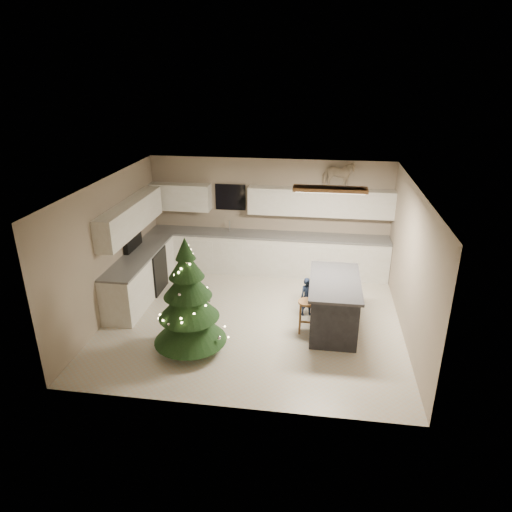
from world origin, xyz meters
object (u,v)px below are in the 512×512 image
(island, at_px, (334,304))
(christmas_tree, at_px, (189,306))
(bar_stool, at_px, (307,309))
(toddler, at_px, (307,297))
(rocking_horse, at_px, (338,175))

(island, xyz_separation_m, christmas_tree, (-2.39, -1.06, 0.35))
(bar_stool, distance_m, toddler, 0.62)
(island, relative_size, bar_stool, 2.76)
(christmas_tree, bearing_deg, island, 23.94)
(bar_stool, xyz_separation_m, toddler, (-0.01, 0.61, -0.08))
(rocking_horse, bearing_deg, toddler, 171.83)
(toddler, bearing_deg, island, -60.94)
(bar_stool, xyz_separation_m, rocking_horse, (0.49, 2.65, 1.85))
(island, distance_m, toddler, 0.63)
(island, xyz_separation_m, rocking_horse, (0.01, 2.43, 1.83))
(bar_stool, bearing_deg, toddler, 91.35)
(bar_stool, height_order, toddler, toddler)
(island, bearing_deg, bar_stool, -155.11)
(christmas_tree, relative_size, toddler, 2.63)
(christmas_tree, relative_size, rocking_horse, 2.82)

